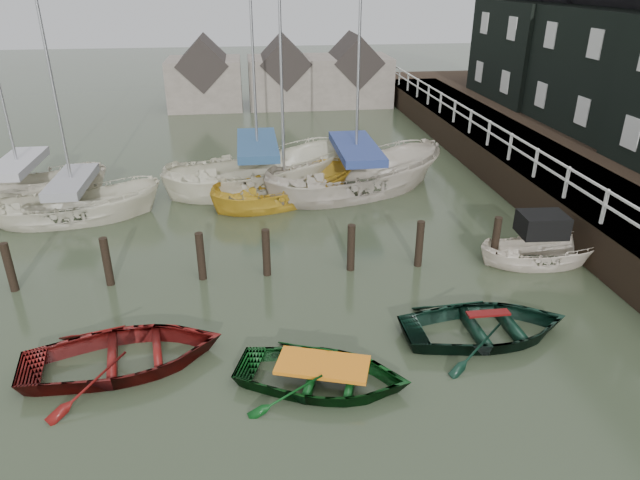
{
  "coord_description": "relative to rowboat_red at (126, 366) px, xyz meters",
  "views": [
    {
      "loc": [
        -1.55,
        -11.31,
        7.74
      ],
      "look_at": [
        0.2,
        2.14,
        1.4
      ],
      "focal_mm": 32.0,
      "sensor_mm": 36.0,
      "label": 1
    }
  ],
  "objects": [
    {
      "name": "ground",
      "position": [
        4.44,
        0.77,
        0.0
      ],
      "size": [
        120.0,
        120.0,
        0.0
      ],
      "primitive_type": "plane",
      "color": "#2F3823",
      "rests_on": "ground"
    },
    {
      "name": "pier",
      "position": [
        13.92,
        10.77,
        0.71
      ],
      "size": [
        3.04,
        32.0,
        2.7
      ],
      "color": "black",
      "rests_on": "ground"
    },
    {
      "name": "land_strip",
      "position": [
        19.44,
        10.77,
        0.0
      ],
      "size": [
        14.0,
        38.0,
        1.5
      ],
      "primitive_type": "cube",
      "color": "black",
      "rests_on": "ground"
    },
    {
      "name": "mooring_pilings",
      "position": [
        3.33,
        3.77,
        0.5
      ],
      "size": [
        13.72,
        0.22,
        1.8
      ],
      "color": "black",
      "rests_on": "ground"
    },
    {
      "name": "far_sheds",
      "position": [
        5.28,
        26.77,
        1.86
      ],
      "size": [
        14.0,
        4.08,
        4.39
      ],
      "color": "#665B51",
      "rests_on": "ground"
    },
    {
      "name": "rowboat_red",
      "position": [
        0.0,
        0.0,
        0.0
      ],
      "size": [
        4.67,
        3.69,
        0.87
      ],
      "primitive_type": "imported",
      "rotation": [
        0.0,
        0.0,
        1.74
      ],
      "color": "#550E0C",
      "rests_on": "ground"
    },
    {
      "name": "rowboat_green",
      "position": [
        4.17,
        -1.17,
        0.0
      ],
      "size": [
        4.25,
        3.59,
        0.75
      ],
      "primitive_type": "imported",
      "rotation": [
        0.0,
        0.0,
        1.25
      ],
      "color": "#08320E",
      "rests_on": "ground"
    },
    {
      "name": "rowboat_dkgreen",
      "position": [
        8.2,
        0.07,
        0.0
      ],
      "size": [
        4.05,
        2.93,
        0.83
      ],
      "primitive_type": "imported",
      "rotation": [
        0.0,
        0.0,
        1.59
      ],
      "color": "black",
      "rests_on": "ground"
    },
    {
      "name": "motorboat",
      "position": [
        11.24,
        3.47,
        0.12
      ],
      "size": [
        3.73,
        1.6,
        2.19
      ],
      "rotation": [
        0.0,
        0.0,
        1.51
      ],
      "color": "silver",
      "rests_on": "ground"
    },
    {
      "name": "sailboat_a",
      "position": [
        -3.12,
        8.78,
        0.07
      ],
      "size": [
        6.02,
        3.0,
        10.93
      ],
      "rotation": [
        0.0,
        0.0,
        1.72
      ],
      "color": "beige",
      "rests_on": "ground"
    },
    {
      "name": "sailboat_b",
      "position": [
        3.26,
        11.16,
        0.06
      ],
      "size": [
        8.13,
        5.02,
        11.62
      ],
      "rotation": [
        0.0,
        0.0,
        1.88
      ],
      "color": "beige",
      "rests_on": "ground"
    },
    {
      "name": "sailboat_c",
      "position": [
        4.16,
        9.5,
        0.02
      ],
      "size": [
        6.19,
        4.16,
        10.65
      ],
      "rotation": [
        0.0,
        0.0,
        1.95
      ],
      "color": "gold",
      "rests_on": "ground"
    },
    {
      "name": "sailboat_d",
      "position": [
        6.98,
        10.19,
        0.06
      ],
      "size": [
        8.13,
        5.16,
        13.31
      ],
      "rotation": [
        0.0,
        0.0,
        1.9
      ],
      "color": "beige",
      "rests_on": "ground"
    },
    {
      "name": "sailboat_e",
      "position": [
        -5.51,
        10.77,
        0.06
      ],
      "size": [
        6.43,
        2.72,
        10.59
      ],
      "rotation": [
        0.0,
        0.0,
        1.52
      ],
      "color": "beige",
      "rests_on": "ground"
    }
  ]
}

